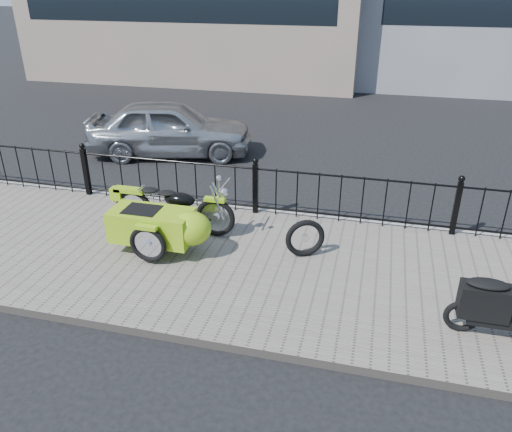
% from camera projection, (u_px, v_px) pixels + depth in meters
% --- Properties ---
extents(ground, '(120.00, 120.00, 0.00)m').
position_uv_depth(ground, '(236.00, 251.00, 8.32)').
color(ground, black).
rests_on(ground, ground).
extents(sidewalk, '(30.00, 3.80, 0.12)m').
position_uv_depth(sidewalk, '(227.00, 263.00, 7.86)').
color(sidewalk, '#6D655C').
rests_on(sidewalk, ground).
extents(curb, '(30.00, 0.10, 0.12)m').
position_uv_depth(curb, '(257.00, 212.00, 9.55)').
color(curb, gray).
rests_on(curb, ground).
extents(iron_fence, '(14.11, 0.11, 1.08)m').
position_uv_depth(iron_fence, '(255.00, 189.00, 9.20)').
color(iron_fence, black).
rests_on(iron_fence, sidewalk).
extents(motorcycle_sidecar, '(2.28, 1.48, 0.98)m').
position_uv_depth(motorcycle_sidecar, '(166.00, 222.00, 7.96)').
color(motorcycle_sidecar, black).
rests_on(motorcycle_sidecar, sidewalk).
extents(scooter, '(1.62, 0.47, 1.09)m').
position_uv_depth(scooter, '(507.00, 308.00, 5.99)').
color(scooter, black).
rests_on(scooter, sidewalk).
extents(spare_tire, '(0.62, 0.35, 0.64)m').
position_uv_depth(spare_tire, '(305.00, 238.00, 7.80)').
color(spare_tire, black).
rests_on(spare_tire, sidewalk).
extents(sedan_car, '(4.32, 2.54, 1.38)m').
position_uv_depth(sedan_car, '(170.00, 128.00, 12.48)').
color(sedan_car, '#A5A8AC').
rests_on(sedan_car, ground).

